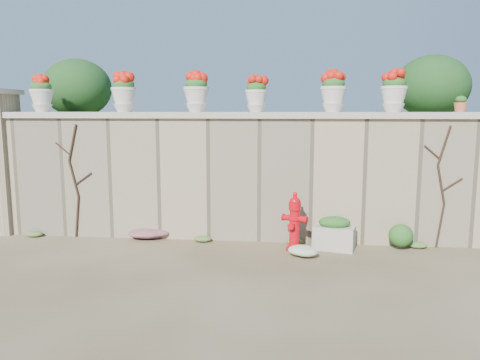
# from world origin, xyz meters

# --- Properties ---
(ground) EXTENTS (80.00, 80.00, 0.00)m
(ground) POSITION_xyz_m (0.00, 0.00, 0.00)
(ground) COLOR brown
(ground) RESTS_ON ground
(stone_wall) EXTENTS (8.00, 0.40, 2.00)m
(stone_wall) POSITION_xyz_m (0.00, 1.80, 1.00)
(stone_wall) COLOR #9C8A68
(stone_wall) RESTS_ON ground
(wall_cap) EXTENTS (8.10, 0.52, 0.10)m
(wall_cap) POSITION_xyz_m (0.00, 1.80, 2.05)
(wall_cap) COLOR #BBB09E
(wall_cap) RESTS_ON stone_wall
(raised_fill) EXTENTS (9.00, 6.00, 2.00)m
(raised_fill) POSITION_xyz_m (0.00, 5.00, 1.00)
(raised_fill) COLOR #384C23
(raised_fill) RESTS_ON ground
(back_shrub_left) EXTENTS (1.30, 1.30, 1.10)m
(back_shrub_left) POSITION_xyz_m (-3.20, 3.00, 2.55)
(back_shrub_left) COLOR #143814
(back_shrub_left) RESTS_ON raised_fill
(back_shrub_right) EXTENTS (1.30, 1.30, 1.10)m
(back_shrub_right) POSITION_xyz_m (3.40, 3.00, 2.55)
(back_shrub_right) COLOR #143814
(back_shrub_right) RESTS_ON raised_fill
(vine_left) EXTENTS (0.60, 0.04, 1.91)m
(vine_left) POSITION_xyz_m (-2.67, 1.58, 0.99)
(vine_left) COLOR black
(vine_left) RESTS_ON ground
(vine_right) EXTENTS (0.60, 0.04, 1.91)m
(vine_right) POSITION_xyz_m (3.23, 1.58, 0.99)
(vine_right) COLOR black
(vine_right) RESTS_ON ground
(fire_hydrant) EXTENTS (0.39, 0.28, 0.90)m
(fire_hydrant) POSITION_xyz_m (0.98, 1.19, 0.45)
(fire_hydrant) COLOR red
(fire_hydrant) RESTS_ON ground
(planter_box) EXTENTS (0.69, 0.50, 0.51)m
(planter_box) POSITION_xyz_m (1.59, 1.33, 0.24)
(planter_box) COLOR #BBB09E
(planter_box) RESTS_ON ground
(green_shrub) EXTENTS (0.53, 0.48, 0.50)m
(green_shrub) POSITION_xyz_m (2.63, 1.43, 0.25)
(green_shrub) COLOR #1E5119
(green_shrub) RESTS_ON ground
(magenta_clump) EXTENTS (0.81, 0.54, 0.22)m
(magenta_clump) POSITION_xyz_m (-1.42, 1.55, 0.11)
(magenta_clump) COLOR #B5246C
(magenta_clump) RESTS_ON ground
(white_flowers) EXTENTS (0.54, 0.43, 0.19)m
(white_flowers) POSITION_xyz_m (1.15, 0.91, 0.10)
(white_flowers) COLOR white
(white_flowers) RESTS_ON ground
(urn_pot_0) EXTENTS (0.39, 0.39, 0.61)m
(urn_pot_0) POSITION_xyz_m (-3.28, 1.80, 2.40)
(urn_pot_0) COLOR beige
(urn_pot_0) RESTS_ON wall_cap
(urn_pot_1) EXTENTS (0.41, 0.41, 0.64)m
(urn_pot_1) POSITION_xyz_m (-1.85, 1.80, 2.42)
(urn_pot_1) COLOR beige
(urn_pot_1) RESTS_ON wall_cap
(urn_pot_2) EXTENTS (0.41, 0.41, 0.65)m
(urn_pot_2) POSITION_xyz_m (-0.63, 1.80, 2.42)
(urn_pot_2) COLOR beige
(urn_pot_2) RESTS_ON wall_cap
(urn_pot_3) EXTENTS (0.36, 0.36, 0.56)m
(urn_pot_3) POSITION_xyz_m (0.34, 1.80, 2.38)
(urn_pot_3) COLOR beige
(urn_pot_3) RESTS_ON wall_cap
(urn_pot_4) EXTENTS (0.41, 0.41, 0.64)m
(urn_pot_4) POSITION_xyz_m (1.56, 1.80, 2.42)
(urn_pot_4) COLOR beige
(urn_pot_4) RESTS_ON wall_cap
(urn_pot_5) EXTENTS (0.41, 0.41, 0.64)m
(urn_pot_5) POSITION_xyz_m (2.49, 1.80, 2.42)
(urn_pot_5) COLOR beige
(urn_pot_5) RESTS_ON wall_cap
(terracotta_pot) EXTENTS (0.20, 0.20, 0.24)m
(terracotta_pot) POSITION_xyz_m (3.50, 1.80, 2.21)
(terracotta_pot) COLOR #C05D3A
(terracotta_pot) RESTS_ON wall_cap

